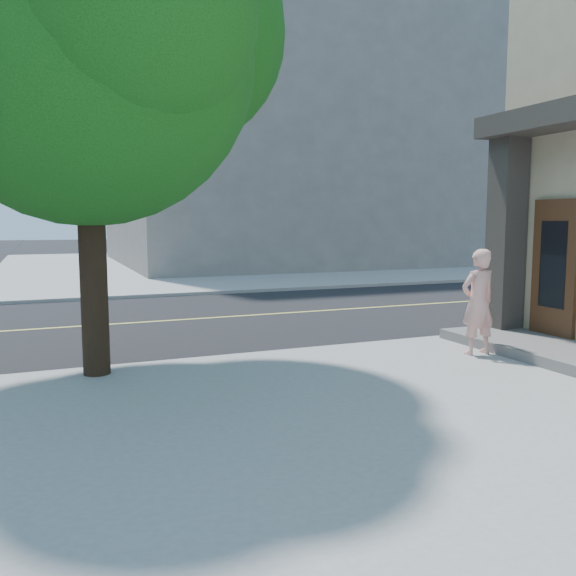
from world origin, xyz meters
name	(u,v)px	position (x,y,z in m)	size (l,w,h in m)	color
sidewalk_ne	(278,262)	(13.50, 21.50, 0.06)	(29.00, 25.00, 0.12)	gray
filler_ne	(283,137)	(14.00, 22.00, 7.12)	(18.00, 16.00, 14.00)	slate
man_on_phone	(478,302)	(8.11, -1.62, 1.03)	(0.67, 0.44, 1.83)	#E5A094
street_tree	(94,15)	(2.04, -0.49, 5.35)	(6.10, 5.55, 8.10)	black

